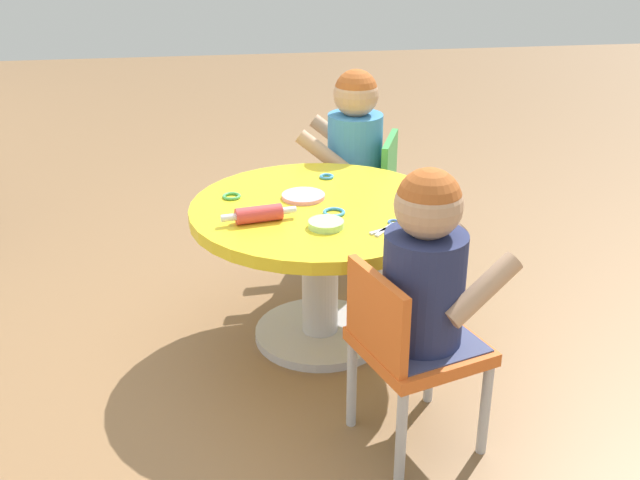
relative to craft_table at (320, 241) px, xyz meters
name	(u,v)px	position (x,y,z in m)	size (l,w,h in m)	color
ground_plane	(320,337)	(0.00, 0.00, -0.36)	(10.00, 10.00, 0.00)	olive
craft_table	(320,241)	(0.00, 0.00, 0.00)	(0.83, 0.83, 0.48)	silver
child_chair_left	(409,347)	(-0.57, -0.15, -0.05)	(0.38, 0.38, 0.54)	#B7B7BC
seated_child_left	(427,266)	(-0.56, -0.19, 0.17)	(0.36, 0.41, 0.51)	#3F4772
child_chair_right	(363,193)	(0.54, -0.25, -0.05)	(0.39, 0.39, 0.54)	#B7B7BC
seated_child_right	(354,137)	(0.55, -0.21, 0.17)	(0.37, 0.42, 0.51)	#3F4772
rolling_pin	(259,214)	(-0.11, 0.20, 0.15)	(0.07, 0.23, 0.05)	#D83F3F
craft_scissors	(393,226)	(-0.20, -0.19, 0.13)	(0.12, 0.14, 0.01)	silver
playdough_blob_0	(326,224)	(-0.18, 0.01, 0.14)	(0.11, 0.11, 0.02)	#B2E58C
playdough_blob_1	(303,196)	(0.07, 0.04, 0.13)	(0.14, 0.14, 0.01)	pink
cookie_cutter_0	(327,176)	(0.25, -0.06, 0.13)	(0.05, 0.05, 0.01)	#3F99D8
cookie_cutter_1	(334,212)	(-0.08, -0.03, 0.13)	(0.07, 0.07, 0.01)	#3F99D8
cookie_cutter_2	(232,196)	(0.11, 0.27, 0.13)	(0.06, 0.06, 0.01)	#4CB259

